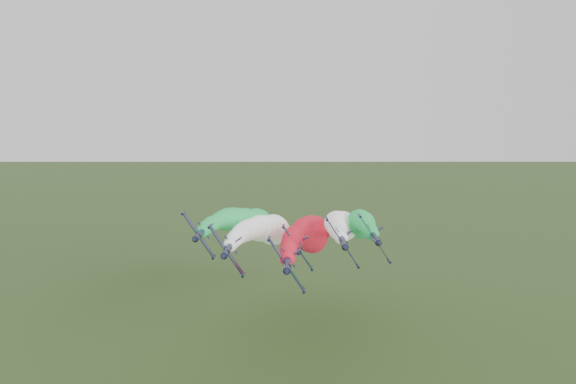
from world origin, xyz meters
name	(u,v)px	position (x,y,z in m)	size (l,w,h in m)	color
jet_lead	(305,238)	(-0.17, 46.99, 31.94)	(15.00, 91.96, 21.20)	black
jet_inner_left	(267,230)	(-11.42, 53.04, 33.04)	(14.29, 91.26, 20.50)	black
jet_inner_right	(340,225)	(10.44, 57.70, 33.65)	(15.08, 92.05, 21.29)	black
jet_outer_left	(246,221)	(-18.46, 63.78, 33.79)	(14.87, 91.83, 21.07)	black
jet_outer_right	(360,223)	(17.18, 62.06, 33.58)	(14.97, 91.93, 21.17)	black
jet_trail	(310,229)	(1.89, 69.41, 30.10)	(15.21, 92.17, 21.41)	black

